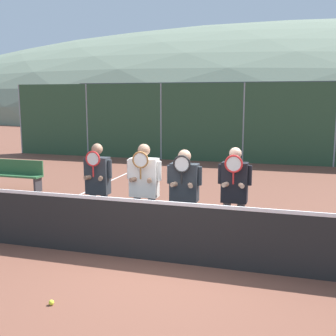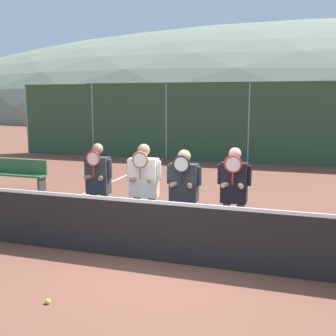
% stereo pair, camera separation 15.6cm
% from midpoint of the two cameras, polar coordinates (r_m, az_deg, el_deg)
% --- Properties ---
extents(ground_plane, '(120.00, 120.00, 0.00)m').
position_cam_midpoint_polar(ground_plane, '(6.86, -0.13, -12.58)').
color(ground_plane, brown).
extents(hill_distant, '(123.21, 68.45, 23.96)m').
position_cam_midpoint_polar(hill_distant, '(64.21, 16.18, 6.95)').
color(hill_distant, slate).
rests_on(hill_distant, ground_plane).
extents(clubhouse_building, '(17.29, 5.50, 3.30)m').
position_cam_midpoint_polar(clubhouse_building, '(23.56, 11.68, 7.20)').
color(clubhouse_building, '#9EA3A8').
rests_on(clubhouse_building, ground_plane).
extents(fence_back, '(20.36, 0.06, 3.13)m').
position_cam_midpoint_polar(fence_back, '(16.77, 11.14, 5.95)').
color(fence_back, gray).
rests_on(fence_back, ground_plane).
extents(tennis_net, '(9.48, 0.09, 1.09)m').
position_cam_midpoint_polar(tennis_net, '(6.68, -0.14, -8.50)').
color(tennis_net, gray).
rests_on(tennis_net, ground_plane).
extents(court_line_left_sideline, '(0.05, 16.00, 0.01)m').
position_cam_midpoint_polar(court_line_left_sideline, '(10.88, -13.05, -4.38)').
color(court_line_left_sideline, white).
rests_on(court_line_left_sideline, ground_plane).
extents(player_leftmost, '(0.55, 0.34, 1.77)m').
position_cam_midpoint_polar(player_leftmost, '(7.74, -8.86, -2.09)').
color(player_leftmost, '#56565B').
rests_on(player_leftmost, ground_plane).
extents(player_center_left, '(0.63, 0.34, 1.79)m').
position_cam_midpoint_polar(player_center_left, '(7.37, -2.67, -2.28)').
color(player_center_left, '#232838').
rests_on(player_center_left, ground_plane).
extents(player_center_right, '(0.61, 0.34, 1.71)m').
position_cam_midpoint_polar(player_center_right, '(7.21, 2.77, -2.88)').
color(player_center_right, black).
rests_on(player_center_right, ground_plane).
extents(player_rightmost, '(0.56, 0.34, 1.77)m').
position_cam_midpoint_polar(player_rightmost, '(7.08, 9.54, -3.13)').
color(player_rightmost, '#56565B').
rests_on(player_rightmost, ground_plane).
extents(car_far_left, '(4.10, 2.02, 1.68)m').
position_cam_midpoint_polar(car_far_left, '(20.80, -6.25, 4.82)').
color(car_far_left, slate).
rests_on(car_far_left, ground_plane).
extents(car_left_of_center, '(4.51, 1.98, 1.82)m').
position_cam_midpoint_polar(car_left_of_center, '(19.20, 7.07, 4.59)').
color(car_left_of_center, '#B2B7BC').
rests_on(car_left_of_center, ground_plane).
extents(bench_courtside, '(1.77, 0.36, 0.85)m').
position_cam_midpoint_polar(bench_courtside, '(12.58, -19.33, -0.65)').
color(bench_courtside, '#2D6038').
rests_on(bench_courtside, ground_plane).
extents(tennis_ball_on_court, '(0.07, 0.07, 0.07)m').
position_cam_midpoint_polar(tennis_ball_on_court, '(5.77, -15.16, -17.03)').
color(tennis_ball_on_court, '#CCDB33').
rests_on(tennis_ball_on_court, ground_plane).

